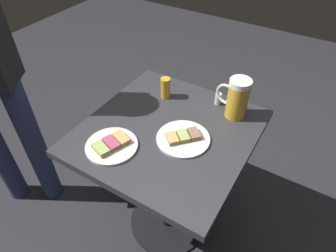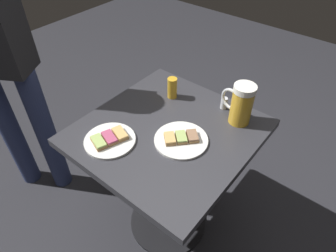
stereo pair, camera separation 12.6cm
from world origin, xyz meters
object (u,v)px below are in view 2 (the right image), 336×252
at_px(plate_near, 110,139).
at_px(plate_far, 181,139).
at_px(beer_mug, 241,104).
at_px(salt_shaker, 224,103).
at_px(beer_glass_small, 172,88).

distance_m(plate_near, plate_far, 0.29).
relative_size(plate_near, plate_far, 0.95).
height_order(plate_near, beer_mug, beer_mug).
bearing_deg(plate_far, beer_mug, 65.62).
distance_m(beer_mug, salt_shaker, 0.12).
relative_size(plate_far, beer_glass_small, 2.16).
bearing_deg(plate_near, beer_glass_small, 89.03).
relative_size(beer_glass_small, salt_shaker, 1.85).
xyz_separation_m(plate_far, salt_shaker, (0.02, 0.30, 0.02)).
bearing_deg(beer_glass_small, plate_near, -90.97).
relative_size(plate_near, salt_shaker, 3.79).
bearing_deg(plate_near, salt_shaker, 62.96).
height_order(beer_mug, beer_glass_small, beer_mug).
bearing_deg(plate_far, beer_glass_small, 135.20).
xyz_separation_m(plate_near, salt_shaker, (0.25, 0.49, 0.02)).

